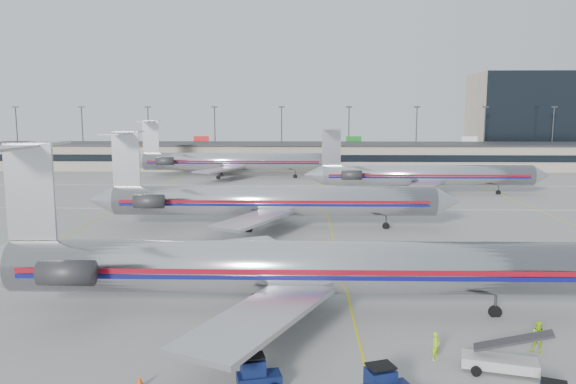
{
  "coord_description": "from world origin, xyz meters",
  "views": [
    {
      "loc": [
        -3.51,
        -39.15,
        13.8
      ],
      "look_at": [
        -5.13,
        25.82,
        4.5
      ],
      "focal_mm": 35.0,
      "sensor_mm": 36.0,
      "label": 1
    }
  ],
  "objects": [
    {
      "name": "ground",
      "position": [
        0.0,
        0.0,
        0.0
      ],
      "size": [
        260.0,
        260.0,
        0.0
      ],
      "primitive_type": "plane",
      "color": "gray",
      "rests_on": "ground"
    },
    {
      "name": "apron_markings",
      "position": [
        0.0,
        10.0,
        0.01
      ],
      "size": [
        160.0,
        0.15,
        0.02
      ],
      "primitive_type": "cube",
      "color": "silver",
      "rests_on": "ground"
    },
    {
      "name": "terminal",
      "position": [
        0.0,
        97.97,
        3.16
      ],
      "size": [
        162.0,
        17.0,
        6.25
      ],
      "color": "gray",
      "rests_on": "ground"
    },
    {
      "name": "light_mast_row",
      "position": [
        0.0,
        112.0,
        8.58
      ],
      "size": [
        163.6,
        0.4,
        15.28
      ],
      "color": "#38383D",
      "rests_on": "ground"
    },
    {
      "name": "distant_building",
      "position": [
        62.0,
        128.0,
        12.5
      ],
      "size": [
        30.0,
        20.0,
        25.0
      ],
      "primitive_type": "cube",
      "color": "tan",
      "rests_on": "ground"
    },
    {
      "name": "jet_foreground",
      "position": [
        -4.85,
        -2.27,
        3.44
      ],
      "size": [
        45.29,
        26.67,
        11.86
      ],
      "color": "silver",
      "rests_on": "ground"
    },
    {
      "name": "jet_second_row",
      "position": [
        -7.72,
        26.64,
        3.38
      ],
      "size": [
        44.49,
        26.2,
        11.65
      ],
      "color": "silver",
      "rests_on": "ground"
    },
    {
      "name": "jet_third_row",
      "position": [
        16.71,
        55.24,
        3.29
      ],
      "size": [
        41.43,
        25.48,
        11.33
      ],
      "color": "silver",
      "rests_on": "ground"
    },
    {
      "name": "jet_back_row",
      "position": [
        -18.8,
        78.01,
        3.53
      ],
      "size": [
        44.5,
        27.37,
        12.17
      ],
      "color": "silver",
      "rests_on": "ground"
    },
    {
      "name": "tug_left",
      "position": [
        -5.76,
        -12.71,
        0.81
      ],
      "size": [
        2.39,
        1.59,
        1.78
      ],
      "rotation": [
        0.0,
        0.0,
        0.24
      ],
      "color": "#0A1338",
      "rests_on": "ground"
    },
    {
      "name": "belt_loader",
      "position": [
        7.2,
        -10.45,
        0.65
      ],
      "size": [
        4.75,
        2.39,
        2.43
      ],
      "rotation": [
        0.0,
        0.0,
        -0.27
      ],
      "color": "#A9A9A9",
      "rests_on": "ground"
    },
    {
      "name": "ramp_worker_near",
      "position": [
        4.04,
        -9.08,
        0.8
      ],
      "size": [
        0.69,
        0.67,
        1.6
      ],
      "primitive_type": "imported",
      "rotation": [
        0.0,
        0.0,
        0.72
      ],
      "color": "#92D413",
      "rests_on": "ground"
    },
    {
      "name": "ramp_worker_far",
      "position": [
        10.16,
        -8.1,
        0.95
      ],
      "size": [
        1.15,
        1.07,
        1.9
      ],
      "primitive_type": "imported",
      "rotation": [
        0.0,
        0.0,
        -0.49
      ],
      "color": "#A8E815",
      "rests_on": "ground"
    },
    {
      "name": "cone_left",
      "position": [
        -11.66,
        -12.71,
        0.31
      ],
      "size": [
        0.59,
        0.59,
        0.63
      ],
      "primitive_type": "cone",
      "rotation": [
        0.0,
        0.0,
        -0.34
      ],
      "color": "#DF4507",
      "rests_on": "ground"
    }
  ]
}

